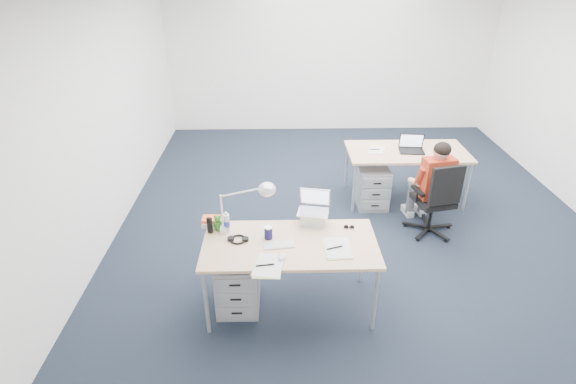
{
  "coord_description": "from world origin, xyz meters",
  "views": [
    {
      "loc": [
        -0.99,
        -4.94,
        3.07
      ],
      "look_at": [
        -0.89,
        -0.77,
        0.85
      ],
      "focal_mm": 28.0,
      "sensor_mm": 36.0,
      "label": 1
    }
  ],
  "objects_px": {
    "wireless_keyboard": "(279,245)",
    "headphones": "(238,239)",
    "seated_person": "(430,184)",
    "sunglasses": "(349,227)",
    "desk_far": "(407,154)",
    "bear_figurine": "(218,223)",
    "far_cup": "(439,145)",
    "desk_lamp": "(239,207)",
    "desk_near": "(290,247)",
    "drawer_pedestal_far": "(372,186)",
    "drawer_pedestal_near": "(238,282)",
    "book_stack": "(212,222)",
    "silver_laptop": "(313,209)",
    "dark_laptop": "(413,144)",
    "can_koozie": "(268,232)",
    "water_bottle": "(226,221)",
    "office_chair": "(432,213)",
    "cordless_phone": "(210,225)",
    "computer_mouse": "(282,257)"
  },
  "relations": [
    {
      "from": "wireless_keyboard",
      "to": "headphones",
      "type": "bearing_deg",
      "value": 158.92
    },
    {
      "from": "seated_person",
      "to": "sunglasses",
      "type": "relative_size",
      "value": 11.56
    },
    {
      "from": "desk_far",
      "to": "seated_person",
      "type": "distance_m",
      "value": 0.72
    },
    {
      "from": "bear_figurine",
      "to": "far_cup",
      "type": "relative_size",
      "value": 1.88
    },
    {
      "from": "desk_lamp",
      "to": "wireless_keyboard",
      "type": "bearing_deg",
      "value": -39.8
    },
    {
      "from": "far_cup",
      "to": "desk_near",
      "type": "bearing_deg",
      "value": -133.29
    },
    {
      "from": "desk_far",
      "to": "bear_figurine",
      "type": "height_order",
      "value": "bear_figurine"
    },
    {
      "from": "drawer_pedestal_far",
      "to": "wireless_keyboard",
      "type": "distance_m",
      "value": 2.44
    },
    {
      "from": "far_cup",
      "to": "drawer_pedestal_far",
      "type": "bearing_deg",
      "value": -166.41
    },
    {
      "from": "drawer_pedestal_near",
      "to": "book_stack",
      "type": "xyz_separation_m",
      "value": [
        -0.25,
        0.3,
        0.5
      ]
    },
    {
      "from": "silver_laptop",
      "to": "dark_laptop",
      "type": "xyz_separation_m",
      "value": [
        1.45,
        1.75,
        -0.04
      ]
    },
    {
      "from": "dark_laptop",
      "to": "can_koozie",
      "type": "bearing_deg",
      "value": -126.82
    },
    {
      "from": "dark_laptop",
      "to": "desk_near",
      "type": "bearing_deg",
      "value": -122.5
    },
    {
      "from": "seated_person",
      "to": "desk_far",
      "type": "bearing_deg",
      "value": 88.51
    },
    {
      "from": "far_cup",
      "to": "water_bottle",
      "type": "bearing_deg",
      "value": -143.48
    },
    {
      "from": "office_chair",
      "to": "book_stack",
      "type": "distance_m",
      "value": 2.74
    },
    {
      "from": "drawer_pedestal_far",
      "to": "bear_figurine",
      "type": "xyz_separation_m",
      "value": [
        -1.86,
        -1.75,
        0.54
      ]
    },
    {
      "from": "cordless_phone",
      "to": "sunglasses",
      "type": "xyz_separation_m",
      "value": [
        1.32,
        0.05,
        -0.07
      ]
    },
    {
      "from": "book_stack",
      "to": "cordless_phone",
      "type": "distance_m",
      "value": 0.14
    },
    {
      "from": "drawer_pedestal_far",
      "to": "desk_lamp",
      "type": "xyz_separation_m",
      "value": [
        -1.64,
        -1.79,
        0.73
      ]
    },
    {
      "from": "drawer_pedestal_far",
      "to": "sunglasses",
      "type": "xyz_separation_m",
      "value": [
        -0.6,
        -1.75,
        0.47
      ]
    },
    {
      "from": "silver_laptop",
      "to": "drawer_pedestal_near",
      "type": "bearing_deg",
      "value": -144.71
    },
    {
      "from": "cordless_phone",
      "to": "dark_laptop",
      "type": "xyz_separation_m",
      "value": [
        2.43,
        1.91,
        0.03
      ]
    },
    {
      "from": "office_chair",
      "to": "headphones",
      "type": "distance_m",
      "value": 2.6
    },
    {
      "from": "desk_far",
      "to": "computer_mouse",
      "type": "bearing_deg",
      "value": -125.93
    },
    {
      "from": "bear_figurine",
      "to": "desk_near",
      "type": "bearing_deg",
      "value": -18.41
    },
    {
      "from": "silver_laptop",
      "to": "dark_laptop",
      "type": "bearing_deg",
      "value": 61.35
    },
    {
      "from": "drawer_pedestal_far",
      "to": "book_stack",
      "type": "height_order",
      "value": "book_stack"
    },
    {
      "from": "drawer_pedestal_near",
      "to": "desk_near",
      "type": "bearing_deg",
      "value": -2.06
    },
    {
      "from": "desk_near",
      "to": "dark_laptop",
      "type": "bearing_deg",
      "value": 51.23
    },
    {
      "from": "desk_near",
      "to": "wireless_keyboard",
      "type": "xyz_separation_m",
      "value": [
        -0.1,
        -0.04,
        0.05
      ]
    },
    {
      "from": "desk_near",
      "to": "sunglasses",
      "type": "xyz_separation_m",
      "value": [
        0.57,
        0.24,
        0.06
      ]
    },
    {
      "from": "desk_near",
      "to": "headphones",
      "type": "height_order",
      "value": "headphones"
    },
    {
      "from": "bear_figurine",
      "to": "drawer_pedestal_near",
      "type": "bearing_deg",
      "value": -49.96
    },
    {
      "from": "wireless_keyboard",
      "to": "can_koozie",
      "type": "xyz_separation_m",
      "value": [
        -0.1,
        0.12,
        0.06
      ]
    },
    {
      "from": "computer_mouse",
      "to": "bear_figurine",
      "type": "height_order",
      "value": "bear_figurine"
    },
    {
      "from": "seated_person",
      "to": "drawer_pedestal_far",
      "type": "height_order",
      "value": "seated_person"
    },
    {
      "from": "headphones",
      "to": "dark_laptop",
      "type": "height_order",
      "value": "dark_laptop"
    },
    {
      "from": "silver_laptop",
      "to": "far_cup",
      "type": "relative_size",
      "value": 3.65
    },
    {
      "from": "silver_laptop",
      "to": "computer_mouse",
      "type": "height_order",
      "value": "silver_laptop"
    },
    {
      "from": "silver_laptop",
      "to": "computer_mouse",
      "type": "bearing_deg",
      "value": -107.19
    },
    {
      "from": "office_chair",
      "to": "bear_figurine",
      "type": "height_order",
      "value": "office_chair"
    },
    {
      "from": "drawer_pedestal_far",
      "to": "silver_laptop",
      "type": "xyz_separation_m",
      "value": [
        -0.94,
        -1.64,
        0.61
      ]
    },
    {
      "from": "cordless_phone",
      "to": "book_stack",
      "type": "bearing_deg",
      "value": 113.22
    },
    {
      "from": "desk_near",
      "to": "sunglasses",
      "type": "bearing_deg",
      "value": 22.29
    },
    {
      "from": "seated_person",
      "to": "drawer_pedestal_near",
      "type": "height_order",
      "value": "seated_person"
    },
    {
      "from": "seated_person",
      "to": "drawer_pedestal_near",
      "type": "relative_size",
      "value": 2.13
    },
    {
      "from": "desk_lamp",
      "to": "dark_laptop",
      "type": "relative_size",
      "value": 1.69
    },
    {
      "from": "computer_mouse",
      "to": "can_koozie",
      "type": "distance_m",
      "value": 0.34
    },
    {
      "from": "desk_near",
      "to": "silver_laptop",
      "type": "height_order",
      "value": "silver_laptop"
    }
  ]
}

